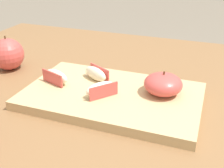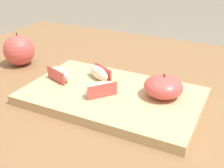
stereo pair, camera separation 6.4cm
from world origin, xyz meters
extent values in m
cube|color=brown|center=(0.00, 0.00, 0.76)|extent=(1.41, 0.89, 0.03)
cube|color=brown|center=(-0.65, 0.39, 0.37)|extent=(0.06, 0.06, 0.74)
cube|color=tan|center=(-0.08, -0.07, 0.78)|extent=(0.40, 0.24, 0.02)
ellipsoid|color=#D14C47|center=(0.03, -0.04, 0.82)|extent=(0.09, 0.09, 0.05)
cylinder|color=#4C3319|center=(0.03, -0.04, 0.84)|extent=(0.00, 0.00, 0.01)
ellipsoid|color=#F4EACC|center=(-0.22, -0.07, 0.81)|extent=(0.08, 0.05, 0.03)
cube|color=#D14C47|center=(-0.23, -0.08, 0.81)|extent=(0.07, 0.03, 0.03)
ellipsoid|color=#F4EACC|center=(-0.10, -0.09, 0.81)|extent=(0.06, 0.07, 0.03)
cube|color=#D14C47|center=(-0.09, -0.10, 0.81)|extent=(0.05, 0.05, 0.03)
ellipsoid|color=#F4EACC|center=(-0.14, -0.02, 0.81)|extent=(0.08, 0.05, 0.03)
cube|color=#D14C47|center=(-0.13, -0.01, 0.81)|extent=(0.06, 0.03, 0.03)
sphere|color=#D14C47|center=(-0.42, 0.00, 0.82)|extent=(0.09, 0.09, 0.09)
cylinder|color=#4C3319|center=(-0.42, 0.00, 0.87)|extent=(0.00, 0.00, 0.01)
camera|label=1|loc=(0.12, -0.61, 1.10)|focal=45.70mm
camera|label=2|loc=(0.18, -0.58, 1.10)|focal=45.70mm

